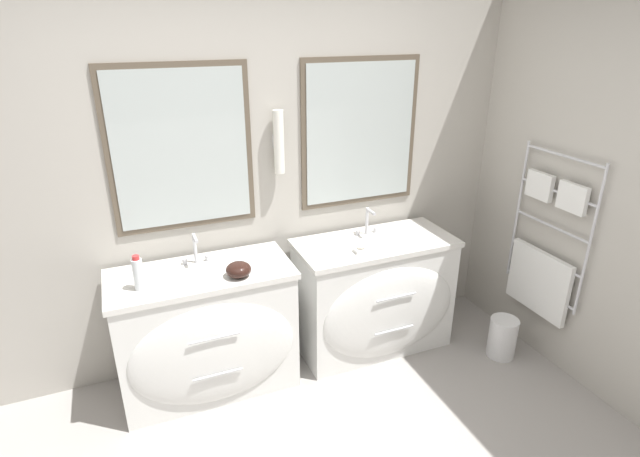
% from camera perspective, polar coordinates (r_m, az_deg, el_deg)
% --- Properties ---
extents(wall_back, '(5.36, 0.15, 2.60)m').
position_cam_1_polar(wall_back, '(3.29, -8.33, 6.07)').
color(wall_back, '#B2ADA3').
rests_on(wall_back, ground_plane).
extents(wall_right, '(0.13, 3.47, 2.60)m').
position_cam_1_polar(wall_right, '(3.53, 27.72, 4.46)').
color(wall_right, '#B2ADA3').
rests_on(wall_right, ground_plane).
extents(vanity_left, '(1.10, 0.58, 0.84)m').
position_cam_1_polar(vanity_left, '(3.28, -12.74, -11.53)').
color(vanity_left, white).
rests_on(vanity_left, ground_plane).
extents(vanity_right, '(1.10, 0.58, 0.84)m').
position_cam_1_polar(vanity_right, '(3.61, 6.34, -7.63)').
color(vanity_right, white).
rests_on(vanity_right, ground_plane).
extents(faucet_left, '(0.17, 0.12, 0.20)m').
position_cam_1_polar(faucet_left, '(3.17, -14.05, -2.34)').
color(faucet_left, silver).
rests_on(faucet_left, vanity_left).
extents(faucet_right, '(0.17, 0.12, 0.20)m').
position_cam_1_polar(faucet_right, '(3.51, 5.48, 0.77)').
color(faucet_right, silver).
rests_on(faucet_right, vanity_right).
extents(toiletry_bottle, '(0.06, 0.06, 0.21)m').
position_cam_1_polar(toiletry_bottle, '(2.96, -20.06, -4.89)').
color(toiletry_bottle, silver).
rests_on(toiletry_bottle, vanity_left).
extents(amenity_bowl, '(0.15, 0.15, 0.09)m').
position_cam_1_polar(amenity_bowl, '(2.98, -9.29, -4.65)').
color(amenity_bowl, black).
rests_on(amenity_bowl, vanity_left).
extents(soap_dish, '(0.10, 0.07, 0.04)m').
position_cam_1_polar(soap_dish, '(3.27, 4.76, -2.40)').
color(soap_dish, white).
rests_on(soap_dish, vanity_right).
extents(waste_bin, '(0.20, 0.20, 0.30)m').
position_cam_1_polar(waste_bin, '(3.86, 20.14, -11.54)').
color(waste_bin, silver).
rests_on(waste_bin, ground_plane).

